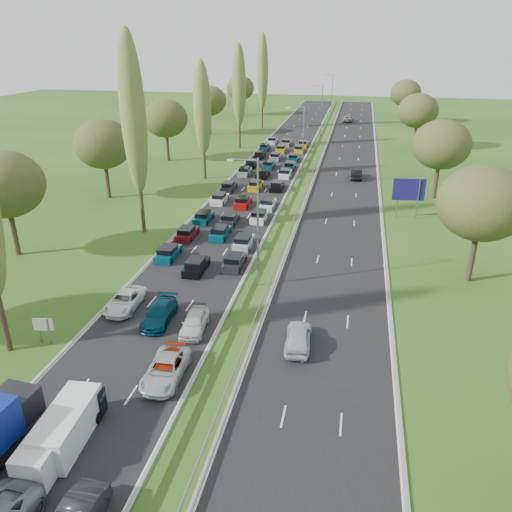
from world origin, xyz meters
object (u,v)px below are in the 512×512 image
Objects in this scene: near_car_2 at (125,301)px; white_van_rear at (70,423)px; white_van_front at (52,442)px; info_sign at (44,327)px; direction_sign at (409,191)px.

white_van_rear is at bearing -77.04° from near_car_2.
white_van_front is 2.27× the size of info_sign.
info_sign is at bearing -121.19° from near_car_2.
direction_sign reaches higher than white_van_front.
white_van_rear is 48.54m from direction_sign.
white_van_front is at bearing -102.47° from white_van_rear.
white_van_front is at bearing -116.01° from direction_sign.
white_van_rear is 11.17m from info_sign.
direction_sign is at bearing 50.38° from info_sign.
info_sign is at bearing 125.63° from white_van_rear.
info_sign is at bearing -129.62° from direction_sign.
info_sign reaches higher than white_van_front.
white_van_front is 0.92× the size of direction_sign.
white_van_front is (3.29, -16.15, 0.27)m from near_car_2.
near_car_2 is at bearing 99.27° from white_van_rear.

